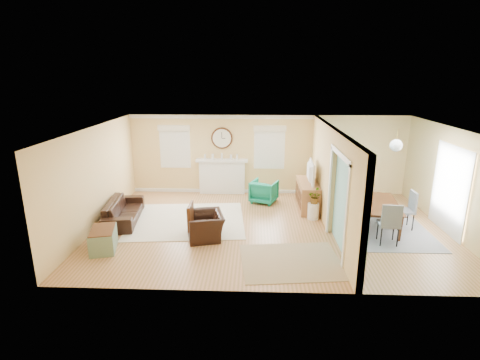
# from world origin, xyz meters

# --- Properties ---
(floor) EXTENTS (9.00, 9.00, 0.00)m
(floor) POSITION_xyz_m (0.00, 0.00, 0.00)
(floor) COLOR olive
(floor) RESTS_ON ground
(wall_back) EXTENTS (9.00, 0.02, 2.60)m
(wall_back) POSITION_xyz_m (0.00, 3.00, 1.30)
(wall_back) COLOR #EABE73
(wall_back) RESTS_ON ground
(wall_front) EXTENTS (9.00, 0.02, 2.60)m
(wall_front) POSITION_xyz_m (0.00, -3.00, 1.30)
(wall_front) COLOR #EABE73
(wall_front) RESTS_ON ground
(wall_left) EXTENTS (0.02, 6.00, 2.60)m
(wall_left) POSITION_xyz_m (-4.50, 0.00, 1.30)
(wall_left) COLOR #EABE73
(wall_left) RESTS_ON ground
(wall_right) EXTENTS (0.02, 6.00, 2.60)m
(wall_right) POSITION_xyz_m (4.50, 0.00, 1.30)
(wall_right) COLOR #EABE73
(wall_right) RESTS_ON ground
(ceiling) EXTENTS (9.00, 6.00, 0.02)m
(ceiling) POSITION_xyz_m (0.00, 0.00, 2.60)
(ceiling) COLOR white
(ceiling) RESTS_ON wall_back
(partition) EXTENTS (0.17, 6.00, 2.60)m
(partition) POSITION_xyz_m (1.51, 0.28, 1.36)
(partition) COLOR #EABE73
(partition) RESTS_ON ground
(fireplace) EXTENTS (1.70, 0.30, 1.17)m
(fireplace) POSITION_xyz_m (-1.50, 2.88, 0.60)
(fireplace) COLOR white
(fireplace) RESTS_ON ground
(wall_clock) EXTENTS (0.70, 0.07, 0.70)m
(wall_clock) POSITION_xyz_m (-1.50, 2.97, 1.85)
(wall_clock) COLOR #4B2511
(wall_clock) RESTS_ON wall_back
(window_left) EXTENTS (1.05, 0.13, 1.42)m
(window_left) POSITION_xyz_m (-3.05, 2.95, 1.66)
(window_left) COLOR white
(window_left) RESTS_ON wall_back
(window_right) EXTENTS (1.05, 0.13, 1.42)m
(window_right) POSITION_xyz_m (0.05, 2.95, 1.66)
(window_right) COLOR white
(window_right) RESTS_ON wall_back
(french_doors) EXTENTS (0.06, 1.70, 2.20)m
(french_doors) POSITION_xyz_m (4.45, 0.00, 1.10)
(french_doors) COLOR white
(french_doors) RESTS_ON ground
(pendant) EXTENTS (0.30, 0.30, 0.55)m
(pendant) POSITION_xyz_m (3.00, 0.00, 2.20)
(pendant) COLOR gold
(pendant) RESTS_ON ceiling
(rug_cream) EXTENTS (3.29, 2.92, 0.02)m
(rug_cream) POSITION_xyz_m (-2.26, 0.40, 0.01)
(rug_cream) COLOR #EFE5C8
(rug_cream) RESTS_ON floor
(rug_jute) EXTENTS (2.28, 1.94, 0.01)m
(rug_jute) POSITION_xyz_m (0.38, -1.82, 0.01)
(rug_jute) COLOR tan
(rug_jute) RESTS_ON floor
(rug_grey) EXTENTS (2.44, 3.05, 0.01)m
(rug_grey) POSITION_xyz_m (2.79, 0.19, 0.01)
(rug_grey) COLOR slate
(rug_grey) RESTS_ON floor
(sofa) EXTENTS (1.04, 2.09, 0.59)m
(sofa) POSITION_xyz_m (-3.96, 0.32, 0.29)
(sofa) COLOR black
(sofa) RESTS_ON floor
(eames_chair) EXTENTS (1.05, 1.14, 0.62)m
(eames_chair) POSITION_xyz_m (-1.60, -0.68, 0.31)
(eames_chair) COLOR black
(eames_chair) RESTS_ON floor
(green_chair) EXTENTS (0.96, 0.98, 0.69)m
(green_chair) POSITION_xyz_m (-0.12, 2.02, 0.35)
(green_chair) COLOR #0B7C52
(green_chair) RESTS_ON floor
(trunk) EXTENTS (0.72, 0.97, 0.50)m
(trunk) POSITION_xyz_m (-3.84, -1.41, 0.25)
(trunk) COLOR gray
(trunk) RESTS_ON floor
(credenza) EXTENTS (0.55, 1.61, 0.80)m
(credenza) POSITION_xyz_m (1.15, 1.56, 0.40)
(credenza) COLOR #A76E38
(credenza) RESTS_ON floor
(tv) EXTENTS (0.19, 1.09, 0.62)m
(tv) POSITION_xyz_m (1.14, 1.56, 1.11)
(tv) COLOR black
(tv) RESTS_ON credenza
(garden_stool) EXTENTS (0.31, 0.31, 0.45)m
(garden_stool) POSITION_xyz_m (1.20, 0.67, 0.23)
(garden_stool) COLOR white
(garden_stool) RESTS_ON floor
(potted_plant) EXTENTS (0.36, 0.40, 0.41)m
(potted_plant) POSITION_xyz_m (1.20, 0.67, 0.66)
(potted_plant) COLOR #337F33
(potted_plant) RESTS_ON garden_stool
(dining_table) EXTENTS (1.31, 2.01, 0.66)m
(dining_table) POSITION_xyz_m (2.79, 0.19, 0.33)
(dining_table) COLOR #4B2511
(dining_table) RESTS_ON floor
(dining_chair_n) EXTENTS (0.51, 0.51, 1.04)m
(dining_chair_n) POSITION_xyz_m (2.77, 1.30, 0.61)
(dining_chair_n) COLOR slate
(dining_chair_n) RESTS_ON floor
(dining_chair_s) EXTENTS (0.49, 0.49, 1.03)m
(dining_chair_s) POSITION_xyz_m (2.72, -0.82, 0.61)
(dining_chair_s) COLOR slate
(dining_chair_s) RESTS_ON floor
(dining_chair_w) EXTENTS (0.43, 0.43, 0.97)m
(dining_chair_w) POSITION_xyz_m (2.11, 0.12, 0.57)
(dining_chair_w) COLOR white
(dining_chair_w) RESTS_ON floor
(dining_chair_e) EXTENTS (0.45, 0.45, 1.00)m
(dining_chair_e) POSITION_xyz_m (3.44, 0.11, 0.59)
(dining_chair_e) COLOR slate
(dining_chair_e) RESTS_ON floor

